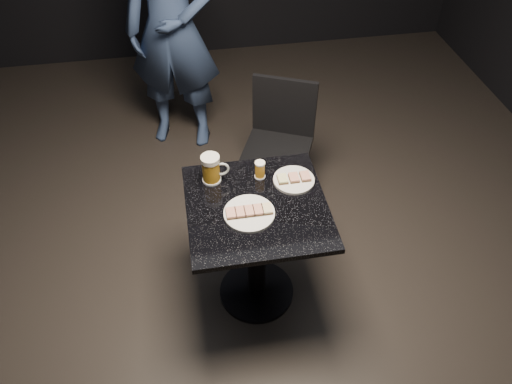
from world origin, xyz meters
TOP-DOWN VIEW (x-y plane):
  - floor at (0.00, 0.00)m, footprint 6.00×6.00m
  - plate_large at (-0.05, -0.06)m, footprint 0.25×0.25m
  - plate_small at (0.22, 0.14)m, footprint 0.22×0.22m
  - patron at (-0.32, 1.62)m, footprint 0.76×0.61m
  - table at (0.00, 0.00)m, footprint 0.70×0.70m
  - beer_mug at (-0.20, 0.22)m, footprint 0.14×0.10m
  - beer_tumbler at (0.05, 0.20)m, footprint 0.06×0.06m
  - chair at (0.29, 0.81)m, footprint 0.55×0.55m
  - canapes_on_plate_large at (-0.05, -0.06)m, footprint 0.23×0.07m
  - canapes_on_plate_small at (0.22, 0.14)m, footprint 0.17×0.07m

SIDE VIEW (x-z plane):
  - floor at x=0.00m, z-range 0.00..0.00m
  - chair at x=0.29m, z-range 0.06..0.94m
  - table at x=0.00m, z-range 0.13..0.88m
  - plate_large at x=-0.05m, z-range 0.75..0.76m
  - plate_small at x=0.22m, z-range 0.75..0.76m
  - canapes_on_plate_large at x=-0.05m, z-range 0.76..0.78m
  - canapes_on_plate_small at x=0.22m, z-range 0.76..0.78m
  - beer_tumbler at x=0.05m, z-range 0.75..0.85m
  - beer_mug at x=-0.20m, z-range 0.75..0.91m
  - patron at x=-0.32m, z-range 0.00..1.84m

